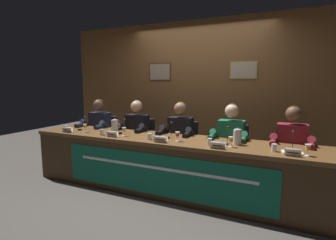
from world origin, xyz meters
TOP-DOWN VIEW (x-y plane):
  - ground_plane at (0.00, 0.00)m, footprint 12.00×12.00m
  - wall_back_panelled at (-0.00, 1.35)m, footprint 5.37×0.14m
  - conference_table at (0.00, -0.12)m, footprint 4.17×0.78m
  - chair_far_left at (-1.55, 0.57)m, footprint 0.44×0.45m
  - panelist_far_left at (-1.55, 0.37)m, footprint 0.51×0.48m
  - nameplate_far_left at (-1.57, -0.28)m, footprint 0.19×0.06m
  - juice_glass_far_left at (-1.34, -0.15)m, footprint 0.06×0.06m
  - water_cup_far_left at (-1.68, -0.21)m, footprint 0.06×0.06m
  - microphone_far_left at (-1.53, -0.03)m, footprint 0.06×0.17m
  - chair_left at (-0.77, 0.57)m, footprint 0.44×0.45m
  - panelist_left at (-0.77, 0.37)m, footprint 0.51×0.48m
  - nameplate_left at (-0.74, -0.27)m, footprint 0.18×0.06m
  - juice_glass_left at (-0.63, -0.15)m, footprint 0.06×0.06m
  - water_cup_left at (-0.96, -0.23)m, footprint 0.06×0.06m
  - microphone_left at (-0.76, -0.01)m, footprint 0.06×0.17m
  - chair_center at (0.00, 0.57)m, footprint 0.44×0.45m
  - panelist_center at (0.00, 0.37)m, footprint 0.51×0.48m
  - nameplate_center at (0.03, -0.29)m, footprint 0.19×0.06m
  - juice_glass_center at (0.20, -0.14)m, footprint 0.06×0.06m
  - water_cup_center at (-0.17, -0.21)m, footprint 0.06×0.06m
  - microphone_center at (0.01, 0.01)m, footprint 0.06×0.17m
  - chair_right at (0.77, 0.57)m, footprint 0.44×0.45m
  - panelist_right at (0.77, 0.37)m, footprint 0.51×0.48m
  - nameplate_right at (0.78, -0.30)m, footprint 0.18×0.06m
  - juice_glass_right at (0.90, -0.16)m, footprint 0.06×0.06m
  - water_cup_right at (0.64, -0.17)m, footprint 0.06×0.06m
  - microphone_right at (0.81, -0.02)m, footprint 0.06×0.17m
  - chair_far_right at (1.55, 0.57)m, footprint 0.44×0.45m
  - panelist_far_right at (1.55, 0.37)m, footprint 0.51×0.48m
  - nameplate_far_right at (1.56, -0.27)m, footprint 0.16×0.06m
  - juice_glass_far_right at (1.70, -0.20)m, footprint 0.06×0.06m
  - water_cup_far_right at (1.37, -0.15)m, footprint 0.06×0.06m
  - microphone_far_right at (1.56, -0.00)m, footprint 0.06×0.17m
  - water_pitcher_left_side at (-0.94, 0.06)m, footprint 0.15×0.10m
  - water_pitcher_right_side at (0.94, 0.01)m, footprint 0.15×0.10m
  - document_stack_far_right at (1.56, -0.13)m, footprint 0.23×0.19m

SIDE VIEW (x-z plane):
  - ground_plane at x=0.00m, z-range 0.00..0.00m
  - chair_far_left at x=-1.55m, z-range -0.01..0.89m
  - chair_left at x=-0.77m, z-range -0.01..0.89m
  - chair_center at x=0.00m, z-range -0.01..0.89m
  - chair_right at x=0.77m, z-range -0.01..0.89m
  - chair_far_right at x=1.55m, z-range -0.01..0.89m
  - conference_table at x=0.00m, z-range 0.15..0.90m
  - panelist_far_left at x=-1.55m, z-range 0.10..1.33m
  - panelist_left at x=-0.77m, z-range 0.10..1.33m
  - panelist_center at x=0.00m, z-range 0.10..1.33m
  - panelist_right at x=0.77m, z-range 0.10..1.33m
  - panelist_far_right at x=1.55m, z-range 0.10..1.33m
  - document_stack_far_right at x=1.56m, z-range 0.76..0.77m
  - water_cup_far_left at x=-1.68m, z-range 0.75..0.84m
  - water_cup_left at x=-0.96m, z-range 0.75..0.84m
  - water_cup_center at x=-0.17m, z-range 0.75..0.84m
  - water_cup_right at x=0.64m, z-range 0.75..0.84m
  - water_cup_far_right at x=1.37m, z-range 0.75..0.84m
  - nameplate_left at x=-0.74m, z-range 0.76..0.84m
  - nameplate_center at x=0.03m, z-range 0.76..0.84m
  - nameplate_right at x=0.78m, z-range 0.76..0.84m
  - nameplate_far_right at x=1.56m, z-range 0.76..0.84m
  - nameplate_far_left at x=-1.57m, z-range 0.76..0.84m
  - microphone_far_left at x=-1.53m, z-range 0.72..0.94m
  - microphone_left at x=-0.76m, z-range 0.72..0.94m
  - microphone_center at x=0.01m, z-range 0.72..0.94m
  - microphone_right at x=0.81m, z-range 0.72..0.94m
  - microphone_far_right at x=1.56m, z-range 0.72..0.94m
  - juice_glass_far_left at x=-1.34m, z-range 0.78..0.91m
  - juice_glass_left at x=-0.63m, z-range 0.78..0.91m
  - juice_glass_center at x=0.20m, z-range 0.78..0.91m
  - juice_glass_right at x=0.90m, z-range 0.78..0.91m
  - juice_glass_far_right at x=1.70m, z-range 0.78..0.91m
  - water_pitcher_left_side at x=-0.94m, z-range 0.75..0.96m
  - water_pitcher_right_side at x=0.94m, z-range 0.75..0.96m
  - wall_back_panelled at x=0.00m, z-range 0.00..2.60m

